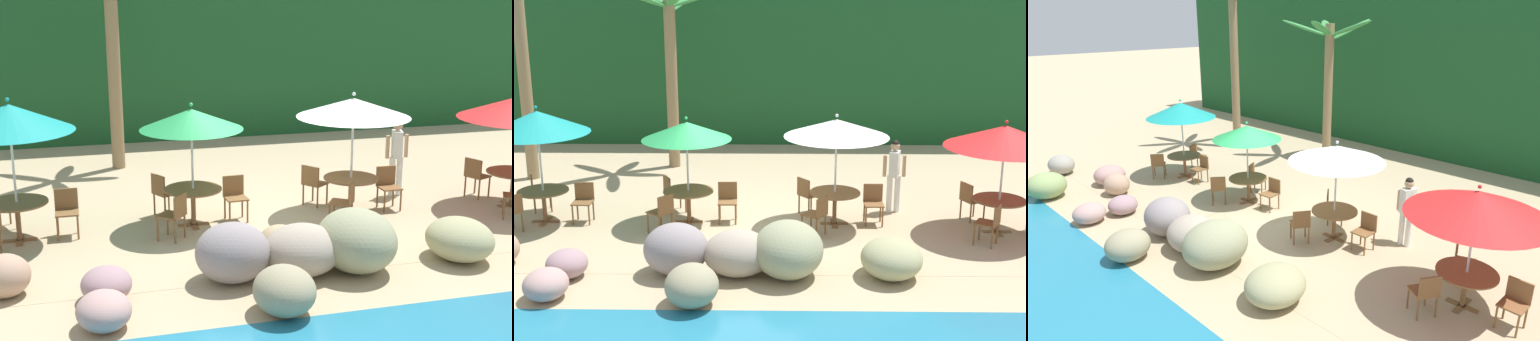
% 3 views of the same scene
% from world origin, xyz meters
% --- Properties ---
extents(ground_plane, '(120.00, 120.00, 0.00)m').
position_xyz_m(ground_plane, '(0.00, 0.00, 0.00)').
color(ground_plane, tan).
extents(terrace_deck, '(18.00, 5.20, 0.01)m').
position_xyz_m(terrace_deck, '(0.00, 0.00, 0.00)').
color(terrace_deck, tan).
rests_on(terrace_deck, ground).
extents(foliage_backdrop, '(28.00, 2.40, 6.00)m').
position_xyz_m(foliage_backdrop, '(0.00, 9.00, 3.00)').
color(foliage_backdrop, '#194C23').
rests_on(foliage_backdrop, ground).
extents(rock_seawall, '(17.09, 3.06, 1.01)m').
position_xyz_m(rock_seawall, '(-0.56, -2.81, 0.39)').
color(rock_seawall, gray).
rests_on(rock_seawall, ground).
extents(umbrella_teal, '(2.23, 2.23, 2.61)m').
position_xyz_m(umbrella_teal, '(-4.40, 0.19, 2.26)').
color(umbrella_teal, silver).
rests_on(umbrella_teal, ground).
extents(dining_table_teal, '(1.10, 1.10, 0.74)m').
position_xyz_m(dining_table_teal, '(-4.40, 0.19, 0.61)').
color(dining_table_teal, brown).
rests_on(dining_table_teal, ground).
extents(chair_teal_seaward, '(0.42, 0.43, 0.87)m').
position_xyz_m(chair_teal_seaward, '(-3.55, 0.27, 0.51)').
color(chair_teal_seaward, brown).
rests_on(chair_teal_seaward, ground).
extents(chair_teal_inland, '(0.55, 0.55, 0.87)m').
position_xyz_m(chair_teal_inland, '(-4.80, 0.94, 0.51)').
color(chair_teal_inland, brown).
rests_on(chair_teal_inland, ground).
extents(umbrella_green, '(1.93, 1.93, 2.38)m').
position_xyz_m(umbrella_green, '(-1.22, 0.22, 2.07)').
color(umbrella_green, silver).
rests_on(umbrella_green, ground).
extents(dining_table_green, '(1.10, 1.10, 0.74)m').
position_xyz_m(dining_table_green, '(-1.22, 0.22, 0.61)').
color(dining_table_green, brown).
rests_on(dining_table_green, ground).
extents(chair_green_seaward, '(0.44, 0.45, 0.87)m').
position_xyz_m(chair_green_seaward, '(-0.37, 0.35, 0.51)').
color(chair_green_seaward, brown).
rests_on(chair_green_seaward, ground).
extents(chair_green_inland, '(0.58, 0.57, 0.87)m').
position_xyz_m(chair_green_inland, '(-1.70, 0.93, 0.51)').
color(chair_green_inland, brown).
rests_on(chair_green_inland, ground).
extents(chair_green_left, '(0.60, 0.59, 0.87)m').
position_xyz_m(chair_green_left, '(-1.67, -0.50, 0.51)').
color(chair_green_left, brown).
rests_on(chair_green_left, ground).
extents(umbrella_white, '(2.24, 2.24, 2.46)m').
position_xyz_m(umbrella_white, '(1.98, 0.16, 2.15)').
color(umbrella_white, silver).
rests_on(umbrella_white, ground).
extents(dining_table_white, '(1.10, 1.10, 0.74)m').
position_xyz_m(dining_table_white, '(1.98, 0.16, 0.61)').
color(dining_table_white, brown).
rests_on(dining_table_white, ground).
extents(chair_white_seaward, '(0.42, 0.43, 0.87)m').
position_xyz_m(chair_white_seaward, '(2.83, 0.25, 0.51)').
color(chair_white_seaward, brown).
rests_on(chair_white_seaward, ground).
extents(chair_white_inland, '(0.59, 0.59, 0.87)m').
position_xyz_m(chair_white_inland, '(1.40, 0.79, 0.51)').
color(chair_white_inland, brown).
rests_on(chair_white_inland, ground).
extents(chair_white_left, '(0.59, 0.59, 0.87)m').
position_xyz_m(chair_white_left, '(1.57, -0.59, 0.51)').
color(chair_white_left, brown).
rests_on(chair_white_left, ground).
extents(umbrella_red, '(2.48, 2.48, 2.43)m').
position_xyz_m(umbrella_red, '(5.40, -0.30, 2.09)').
color(umbrella_red, silver).
rests_on(umbrella_red, ground).
extents(dining_table_red, '(1.10, 1.10, 0.74)m').
position_xyz_m(dining_table_red, '(5.40, -0.30, 0.61)').
color(dining_table_red, brown).
rests_on(dining_table_red, ground).
extents(chair_red_inland, '(0.56, 0.55, 0.87)m').
position_xyz_m(chair_red_inland, '(4.99, 0.45, 0.51)').
color(chair_red_inland, brown).
rests_on(chair_red_inland, ground).
extents(chair_red_left, '(0.59, 0.58, 0.87)m').
position_xyz_m(chair_red_left, '(5.02, -1.07, 0.51)').
color(chair_red_left, brown).
rests_on(chair_red_left, ground).
extents(palm_tree_nearest, '(3.40, 3.21, 6.66)m').
position_xyz_m(palm_tree_nearest, '(-5.91, 3.72, 4.44)').
color(palm_tree_nearest, olive).
rests_on(palm_tree_nearest, ground).
extents(palm_tree_second, '(3.06, 3.26, 5.08)m').
position_xyz_m(palm_tree_second, '(-2.24, 5.04, 3.41)').
color(palm_tree_second, olive).
rests_on(palm_tree_second, ground).
extents(waiter_in_white, '(0.52, 0.38, 1.70)m').
position_xyz_m(waiter_in_white, '(3.39, 1.04, 0.99)').
color(waiter_in_white, white).
rests_on(waiter_in_white, ground).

